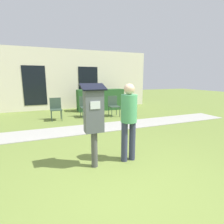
% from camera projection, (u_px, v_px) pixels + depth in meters
% --- Properties ---
extents(ground_plane, '(40.00, 40.00, 0.00)m').
position_uv_depth(ground_plane, '(122.00, 186.00, 2.77)').
color(ground_plane, olive).
extents(sidewalk, '(12.00, 1.10, 0.02)m').
position_uv_depth(sidewalk, '(80.00, 130.00, 5.75)').
color(sidewalk, '#A3A099').
rests_on(sidewalk, ground).
extents(building_facade, '(10.00, 0.26, 3.20)m').
position_uv_depth(building_facade, '(62.00, 80.00, 9.46)').
color(building_facade, beige).
rests_on(building_facade, ground).
extents(parking_meter, '(0.44, 0.31, 1.59)m').
position_uv_depth(parking_meter, '(94.00, 115.00, 3.19)').
color(parking_meter, '#4C4C4C').
rests_on(parking_meter, ground).
extents(person_standing, '(0.32, 0.32, 1.58)m').
position_uv_depth(person_standing, '(129.00, 117.00, 3.48)').
color(person_standing, '#333851').
rests_on(person_standing, ground).
extents(outdoor_chair_left, '(0.44, 0.44, 0.90)m').
position_uv_depth(outdoor_chair_left, '(56.00, 107.00, 7.05)').
color(outdoor_chair_left, '#334738').
rests_on(outdoor_chair_left, ground).
extents(outdoor_chair_middle, '(0.44, 0.44, 0.90)m').
position_uv_depth(outdoor_chair_middle, '(85.00, 105.00, 7.62)').
color(outdoor_chair_middle, '#334738').
rests_on(outdoor_chair_middle, ground).
extents(outdoor_chair_right, '(0.44, 0.44, 0.90)m').
position_uv_depth(outdoor_chair_right, '(113.00, 104.00, 7.83)').
color(outdoor_chair_right, '#334738').
rests_on(outdoor_chair_right, ground).
extents(hedge_row, '(2.47, 0.60, 1.10)m').
position_uv_depth(hedge_row, '(101.00, 100.00, 9.27)').
color(hedge_row, '#285628').
rests_on(hedge_row, ground).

